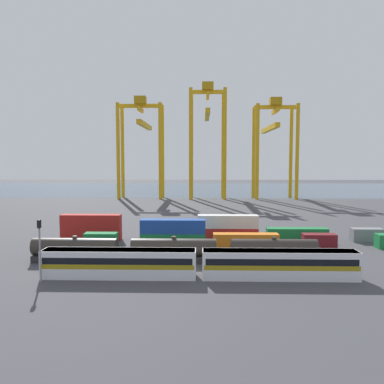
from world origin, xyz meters
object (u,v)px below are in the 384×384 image
object	(u,v)px
shipping_container_0	(101,240)
shipping_container_9	(91,234)
passenger_train	(199,263)
freight_tank_row	(174,250)
shipping_container_1	(173,240)
gantry_crane_east	(274,137)
gantry_crane_west	(142,136)
signal_mast	(40,242)
gantry_crane_central	(207,129)

from	to	relation	value
shipping_container_0	shipping_container_9	size ratio (longest dim) A/B	0.50
passenger_train	freight_tank_row	bearing A→B (deg)	116.83
shipping_container_0	passenger_train	bearing A→B (deg)	-45.53
passenger_train	shipping_container_1	distance (m)	19.60
shipping_container_1	gantry_crane_east	distance (m)	107.26
gantry_crane_west	signal_mast	bearing A→B (deg)	-87.76
shipping_container_1	gantry_crane_west	xyz separation A→B (m)	(-20.79, 97.20, 25.39)
shipping_container_1	gantry_crane_central	distance (m)	101.42
shipping_container_0	shipping_container_9	world-z (taller)	same
passenger_train	freight_tank_row	size ratio (longest dim) A/B	0.96
gantry_crane_west	shipping_container_1	bearing A→B (deg)	-77.93
freight_tank_row	gantry_crane_east	distance (m)	116.84
signal_mast	shipping_container_1	xyz separation A→B (m)	(16.16, 21.05, -4.05)
signal_mast	gantry_crane_east	size ratio (longest dim) A/B	0.20
gantry_crane_east	gantry_crane_west	bearing A→B (deg)	-179.42
shipping_container_9	passenger_train	bearing A→B (deg)	-48.43
gantry_crane_east	signal_mast	bearing A→B (deg)	-113.86
freight_tank_row	gantry_crane_central	world-z (taller)	gantry_crane_central
passenger_train	shipping_container_0	world-z (taller)	passenger_train
shipping_container_0	gantry_crane_west	distance (m)	100.72
signal_mast	shipping_container_9	world-z (taller)	signal_mast
shipping_container_0	gantry_crane_east	xyz separation A→B (m)	(49.97, 97.78, 24.90)
shipping_container_0	gantry_crane_central	bearing A→B (deg)	77.57
shipping_container_1	shipping_container_0	bearing A→B (deg)	180.00
shipping_container_1	freight_tank_row	bearing A→B (deg)	-85.04
signal_mast	shipping_container_1	size ratio (longest dim) A/B	0.69
shipping_container_9	gantry_crane_west	bearing A→B (deg)	92.29
passenger_train	gantry_crane_west	bearing A→B (deg)	102.53
shipping_container_0	gantry_crane_west	xyz separation A→B (m)	(-7.22, 97.20, 25.39)
gantry_crane_central	freight_tank_row	bearing A→B (deg)	-93.64
passenger_train	gantry_crane_east	distance (m)	123.23
shipping_container_1	shipping_container_9	distance (m)	18.18
gantry_crane_central	shipping_container_9	bearing A→B (deg)	-105.34
shipping_container_0	gantry_crane_central	xyz separation A→B (m)	(21.37, 97.01, 28.51)
shipping_container_0	gantry_crane_west	size ratio (longest dim) A/B	0.14
shipping_container_9	gantry_crane_central	size ratio (longest dim) A/B	0.25
gantry_crane_central	signal_mast	bearing A→B (deg)	-101.47
gantry_crane_central	shipping_container_1	bearing A→B (deg)	-94.60
freight_tank_row	gantry_crane_west	distance (m)	112.99
shipping_container_0	shipping_container_1	size ratio (longest dim) A/B	0.50
gantry_crane_central	gantry_crane_east	bearing A→B (deg)	1.53
shipping_container_0	shipping_container_9	xyz separation A→B (m)	(-3.57, 6.05, 0.00)
passenger_train	signal_mast	xyz separation A→B (m)	(-21.18, -2.12, 3.21)
gantry_crane_west	gantry_crane_east	world-z (taller)	gantry_crane_west
shipping_container_0	gantry_crane_central	size ratio (longest dim) A/B	0.12
shipping_container_9	gantry_crane_west	xyz separation A→B (m)	(-3.65, 91.15, 25.39)
passenger_train	shipping_container_9	distance (m)	33.40
passenger_train	signal_mast	size ratio (longest dim) A/B	5.19
signal_mast	freight_tank_row	bearing A→B (deg)	30.74
gantry_crane_central	gantry_crane_east	world-z (taller)	gantry_crane_central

